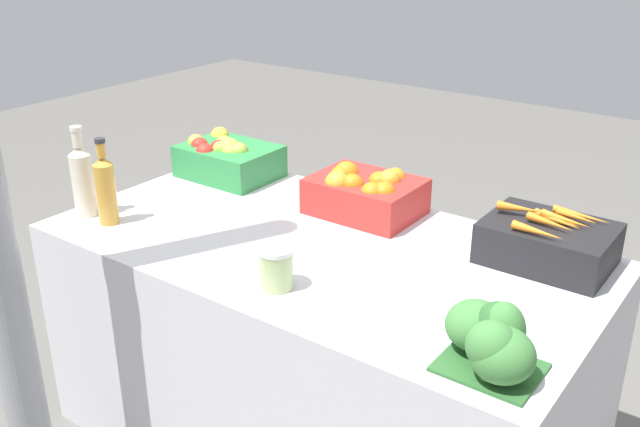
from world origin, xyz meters
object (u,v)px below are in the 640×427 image
Objects in this scene: carrot_crate at (548,242)px; juice_bottle_amber at (106,188)px; orange_crate at (365,193)px; pickle_jar at (276,268)px; broccoli_pile at (493,339)px; apple_crate at (227,158)px; juice_bottle_cloudy at (83,179)px.

carrot_crate is 1.23× the size of juice_bottle_amber.
carrot_crate is at bearing 0.33° from orange_crate.
pickle_jar is (0.71, -0.02, -0.06)m from juice_bottle_amber.
orange_crate is 0.84m from juice_bottle_amber.
orange_crate reaches higher than pickle_jar.
carrot_crate reaches higher than broccoli_pile.
orange_crate is 0.91m from broccoli_pile.
apple_crate is 1.00× the size of orange_crate.
carrot_crate is 0.59m from broccoli_pile.
broccoli_pile is at bearing -39.35° from orange_crate.
juice_bottle_amber is (-0.01, -0.56, 0.05)m from apple_crate.
pickle_jar is at bearing 179.61° from broccoli_pile.
juice_bottle_amber is at bearing 0.00° from juice_bottle_cloudy.
carrot_crate is 3.00× the size of pickle_jar.
pickle_jar is at bearing -132.90° from carrot_crate.
apple_crate is 0.91m from pickle_jar.
juice_bottle_cloudy is at bearing 178.95° from pickle_jar.
broccoli_pile is 0.83× the size of juice_bottle_amber.
carrot_crate is at bearing 24.20° from juice_bottle_amber.
orange_crate reaches higher than broccoli_pile.
juice_bottle_cloudy is at bearing -143.14° from orange_crate.
carrot_crate is 0.79m from pickle_jar.
pickle_jar is (0.71, -0.57, -0.01)m from apple_crate.
apple_crate is 1.45m from broccoli_pile.
broccoli_pile is 0.62m from pickle_jar.
pickle_jar is at bearing -1.22° from juice_bottle_amber.
apple_crate is 1.00× the size of carrot_crate.
juice_bottle_cloudy is 2.60× the size of pickle_jar.
orange_crate is at bearing 36.86° from juice_bottle_cloudy.
broccoli_pile is at bearing -23.52° from apple_crate.
broccoli_pile is at bearing -81.94° from carrot_crate.
juice_bottle_amber reaches higher than carrot_crate.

